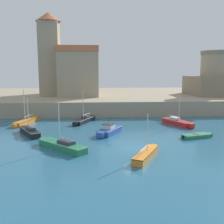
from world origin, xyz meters
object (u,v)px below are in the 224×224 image
at_px(sailboat_black_3, 84,120).
at_px(sailboat_orange_7, 26,121).
at_px(sailboat_green_1, 62,145).
at_px(sailboat_black_5, 30,131).
at_px(sailboat_orange_0, 146,154).
at_px(fortress, 216,80).
at_px(dinghy_green_2, 197,136).
at_px(lighthouse, 44,66).
at_px(church, 74,68).
at_px(sailboat_red_4, 177,122).
at_px(motorboat_blue_6, 109,130).

xyz_separation_m(sailboat_black_3, sailboat_orange_7, (-9.36, -0.39, -0.07)).
height_order(sailboat_green_1, sailboat_black_5, sailboat_green_1).
distance_m(sailboat_orange_0, sailboat_orange_7, 24.11).
bearing_deg(sailboat_black_5, fortress, 34.40).
distance_m(sailboat_orange_0, sailboat_black_3, 19.54).
bearing_deg(sailboat_orange_7, dinghy_green_2, -23.78).
bearing_deg(lighthouse, sailboat_green_1, -76.69).
distance_m(sailboat_green_1, church, 36.54).
xyz_separation_m(sailboat_green_1, sailboat_red_4, (16.52, 11.74, 0.03)).
bearing_deg(sailboat_black_5, sailboat_black_3, 49.32).
height_order(dinghy_green_2, motorboat_blue_6, motorboat_blue_6).
height_order(sailboat_orange_7, church, church).
distance_m(sailboat_green_1, sailboat_black_3, 15.09).
height_order(sailboat_orange_7, fortress, fortress).
relative_size(sailboat_orange_0, motorboat_blue_6, 1.07).
relative_size(sailboat_orange_0, sailboat_orange_7, 0.79).
distance_m(sailboat_orange_0, sailboat_red_4, 17.07).
distance_m(dinghy_green_2, sailboat_red_4, 7.78).
relative_size(dinghy_green_2, sailboat_red_4, 0.73).
bearing_deg(sailboat_orange_0, fortress, 56.64).
height_order(sailboat_black_5, lighthouse, lighthouse).
distance_m(fortress, lighthouse, 40.13).
height_order(sailboat_black_3, motorboat_blue_6, sailboat_black_3).
height_order(sailboat_green_1, sailboat_black_3, sailboat_green_1).
bearing_deg(sailboat_green_1, sailboat_orange_7, 117.18).
bearing_deg(sailboat_green_1, sailboat_black_3, 82.86).
xyz_separation_m(sailboat_red_4, fortress, (15.58, 20.59, 5.83)).
bearing_deg(sailboat_green_1, sailboat_orange_0, -21.46).
bearing_deg(sailboat_orange_7, sailboat_red_4, -6.74).
relative_size(sailboat_red_4, sailboat_orange_7, 0.85).
relative_size(sailboat_black_3, sailboat_red_4, 1.06).
bearing_deg(sailboat_black_3, sailboat_green_1, -97.14).
relative_size(sailboat_red_4, sailboat_black_5, 1.08).
bearing_deg(sailboat_red_4, sailboat_green_1, -144.60).
bearing_deg(church, sailboat_black_3, -81.56).
height_order(sailboat_green_1, lighthouse, lighthouse).
xyz_separation_m(sailboat_green_1, lighthouse, (-7.89, 33.35, 8.96)).
distance_m(sailboat_black_5, motorboat_blue_6, 10.61).
bearing_deg(lighthouse, sailboat_orange_7, -88.76).
distance_m(sailboat_orange_7, lighthouse, 20.85).
distance_m(dinghy_green_2, sailboat_black_5, 21.89).
xyz_separation_m(sailboat_orange_0, sailboat_green_1, (-8.60, 3.38, 0.09)).
bearing_deg(fortress, sailboat_orange_0, -123.36).
height_order(dinghy_green_2, fortress, fortress).
distance_m(motorboat_blue_6, fortress, 37.42).
xyz_separation_m(dinghy_green_2, lighthouse, (-24.48, 29.38, 9.16)).
relative_size(sailboat_black_3, church, 0.34).
relative_size(sailboat_green_1, church, 0.32).
bearing_deg(sailboat_black_3, sailboat_red_4, -12.43).
bearing_deg(sailboat_orange_7, fortress, 24.15).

